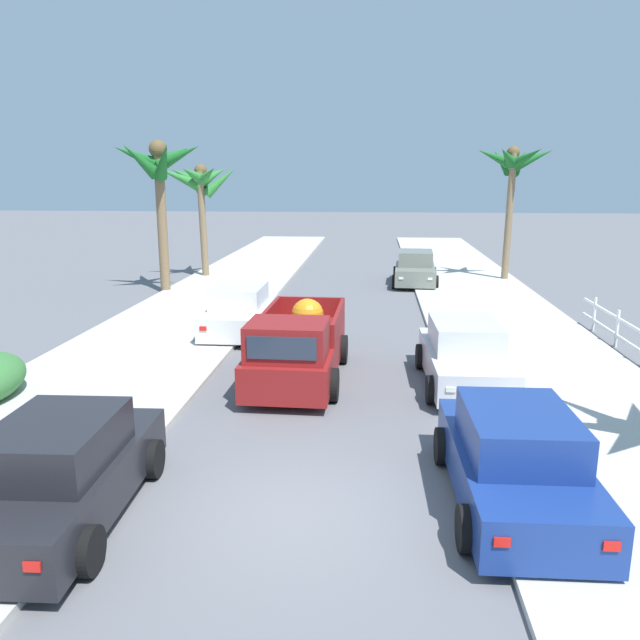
% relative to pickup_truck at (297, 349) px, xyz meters
% --- Properties ---
extents(ground_plane, '(160.00, 160.00, 0.00)m').
position_rel_pickup_truck_xyz_m(ground_plane, '(0.71, -6.11, -0.80)').
color(ground_plane, slate).
extents(sidewalk_left, '(5.00, 60.00, 0.12)m').
position_rel_pickup_truck_xyz_m(sidewalk_left, '(-4.67, 5.89, -0.74)').
color(sidewalk_left, beige).
rests_on(sidewalk_left, ground).
extents(sidewalk_right, '(5.00, 60.00, 0.12)m').
position_rel_pickup_truck_xyz_m(sidewalk_right, '(6.10, 5.89, -0.74)').
color(sidewalk_right, beige).
rests_on(sidewalk_right, ground).
extents(curb_left, '(0.16, 60.00, 0.10)m').
position_rel_pickup_truck_xyz_m(curb_left, '(-3.57, 5.89, -0.75)').
color(curb_left, silver).
rests_on(curb_left, ground).
extents(curb_right, '(0.16, 60.00, 0.10)m').
position_rel_pickup_truck_xyz_m(curb_right, '(5.00, 5.89, -0.75)').
color(curb_right, silver).
rests_on(curb_right, ground).
extents(pickup_truck, '(2.30, 5.25, 1.83)m').
position_rel_pickup_truck_xyz_m(pickup_truck, '(0.00, 0.00, 0.00)').
color(pickup_truck, maroon).
rests_on(pickup_truck, ground).
extents(car_left_near, '(2.03, 4.26, 1.54)m').
position_rel_pickup_truck_xyz_m(car_left_near, '(-2.39, 4.55, -0.09)').
color(car_left_near, silver).
rests_on(car_left_near, ground).
extents(car_right_near, '(2.14, 4.31, 1.54)m').
position_rel_pickup_truck_xyz_m(car_right_near, '(-2.62, -6.56, -0.09)').
color(car_right_near, black).
rests_on(car_right_near, ground).
extents(car_left_mid, '(2.19, 4.33, 1.54)m').
position_rel_pickup_truck_xyz_m(car_left_mid, '(3.70, 14.35, -0.09)').
color(car_left_mid, slate).
rests_on(car_left_mid, ground).
extents(car_right_mid, '(2.09, 4.29, 1.54)m').
position_rel_pickup_truck_xyz_m(car_right_mid, '(3.98, -5.58, -0.09)').
color(car_right_mid, navy).
rests_on(car_right_mid, ground).
extents(car_left_far, '(2.10, 4.29, 1.54)m').
position_rel_pickup_truck_xyz_m(car_left_far, '(3.99, 0.03, -0.09)').
color(car_left_far, silver).
rests_on(car_left_far, ground).
extents(palm_tree_left_fore, '(3.61, 3.05, 6.30)m').
position_rel_pickup_truck_xyz_m(palm_tree_left_fore, '(8.08, 15.53, 4.45)').
color(palm_tree_left_fore, '#846B4C').
rests_on(palm_tree_left_fore, ground).
extents(palm_tree_right_fore, '(3.91, 3.60, 5.51)m').
position_rel_pickup_truck_xyz_m(palm_tree_right_fore, '(-6.52, 15.40, 3.77)').
color(palm_tree_right_fore, '#846B4C').
rests_on(palm_tree_right_fore, ground).
extents(palm_tree_right_mid, '(4.02, 3.71, 6.34)m').
position_rel_pickup_truck_xyz_m(palm_tree_right_mid, '(-7.13, 11.37, 4.30)').
color(palm_tree_right_mid, brown).
rests_on(palm_tree_right_mid, ground).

